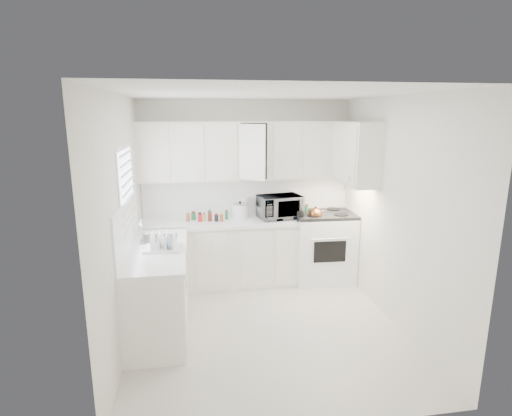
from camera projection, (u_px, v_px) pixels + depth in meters
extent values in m
plane|color=beige|center=(265.00, 327.00, 4.69)|extent=(3.20, 3.20, 0.00)
plane|color=white|center=(267.00, 93.00, 4.10)|extent=(3.20, 3.20, 0.00)
plane|color=silver|center=(246.00, 191.00, 5.93)|extent=(3.00, 0.00, 3.00)
plane|color=silver|center=(307.00, 274.00, 2.85)|extent=(3.00, 0.00, 3.00)
plane|color=silver|center=(122.00, 224.00, 4.17)|extent=(0.00, 3.20, 3.20)
plane|color=silver|center=(395.00, 213.00, 4.62)|extent=(0.00, 3.20, 3.20)
cube|color=white|center=(222.00, 222.00, 5.66)|extent=(2.24, 0.64, 0.05)
cube|color=white|center=(157.00, 250.00, 4.49)|extent=(0.64, 1.62, 0.05)
cube|color=white|center=(247.00, 196.00, 5.94)|extent=(2.98, 0.02, 0.55)
cube|color=white|center=(127.00, 225.00, 4.38)|extent=(0.02, 1.60, 0.55)
imported|color=gray|center=(280.00, 204.00, 5.75)|extent=(0.64, 0.43, 0.40)
cylinder|color=white|center=(245.00, 207.00, 5.88)|extent=(0.12, 0.12, 0.27)
cylinder|color=#974B29|center=(188.00, 215.00, 5.70)|extent=(0.06, 0.06, 0.13)
cylinder|color=#297B44|center=(194.00, 216.00, 5.62)|extent=(0.06, 0.06, 0.13)
cylinder|color=red|center=(199.00, 215.00, 5.72)|extent=(0.06, 0.06, 0.13)
cylinder|color=gold|center=(205.00, 216.00, 5.64)|extent=(0.06, 0.06, 0.13)
cylinder|color=maroon|center=(210.00, 214.00, 5.74)|extent=(0.06, 0.06, 0.13)
cylinder|color=black|center=(215.00, 216.00, 5.67)|extent=(0.06, 0.06, 0.13)
cylinder|color=#974B29|center=(220.00, 214.00, 5.76)|extent=(0.06, 0.06, 0.13)
cylinder|color=#297B44|center=(226.00, 215.00, 5.69)|extent=(0.06, 0.06, 0.13)
cylinder|color=red|center=(287.00, 209.00, 5.95)|extent=(0.06, 0.06, 0.19)
cylinder|color=gold|center=(292.00, 209.00, 5.90)|extent=(0.06, 0.06, 0.19)
cylinder|color=maroon|center=(294.00, 208.00, 5.96)|extent=(0.06, 0.06, 0.19)
cylinder|color=black|center=(299.00, 209.00, 5.91)|extent=(0.06, 0.06, 0.19)
cylinder|color=#974B29|center=(302.00, 208.00, 5.98)|extent=(0.06, 0.06, 0.19)
cylinder|color=#297B44|center=(306.00, 209.00, 5.93)|extent=(0.06, 0.06, 0.19)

